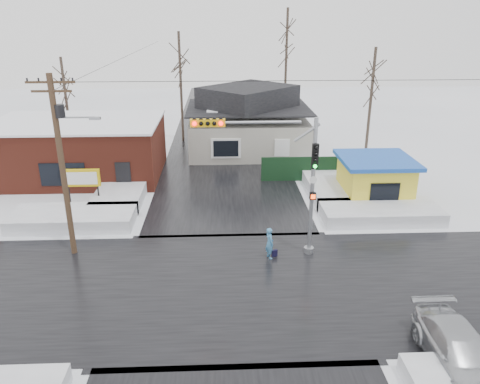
{
  "coord_description": "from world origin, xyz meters",
  "views": [
    {
      "loc": [
        -0.44,
        -18.1,
        11.48
      ],
      "look_at": [
        0.52,
        4.01,
        3.0
      ],
      "focal_mm": 35.0,
      "sensor_mm": 36.0,
      "label": 1
    }
  ],
  "objects_px": {
    "utility_pole": "(62,157)",
    "marquee_sign": "(82,179)",
    "car": "(460,352)",
    "kiosk": "(375,179)",
    "pedestrian": "(270,243)",
    "traffic_signal": "(281,169)"
  },
  "relations": [
    {
      "from": "utility_pole",
      "to": "car",
      "type": "distance_m",
      "value": 18.51
    },
    {
      "from": "kiosk",
      "to": "pedestrian",
      "type": "xyz_separation_m",
      "value": [
        -7.58,
        -7.45,
        -0.65
      ]
    },
    {
      "from": "kiosk",
      "to": "marquee_sign",
      "type": "bearing_deg",
      "value": -178.45
    },
    {
      "from": "utility_pole",
      "to": "pedestrian",
      "type": "xyz_separation_m",
      "value": [
        9.85,
        -0.96,
        -4.3
      ]
    },
    {
      "from": "traffic_signal",
      "to": "kiosk",
      "type": "relative_size",
      "value": 1.52
    },
    {
      "from": "traffic_signal",
      "to": "pedestrian",
      "type": "height_order",
      "value": "traffic_signal"
    },
    {
      "from": "marquee_sign",
      "to": "kiosk",
      "type": "height_order",
      "value": "kiosk"
    },
    {
      "from": "car",
      "to": "traffic_signal",
      "type": "bearing_deg",
      "value": 121.02
    },
    {
      "from": "marquee_sign",
      "to": "pedestrian",
      "type": "relative_size",
      "value": 1.57
    },
    {
      "from": "utility_pole",
      "to": "car",
      "type": "bearing_deg",
      "value": -30.25
    },
    {
      "from": "kiosk",
      "to": "car",
      "type": "bearing_deg",
      "value": -96.97
    },
    {
      "from": "utility_pole",
      "to": "pedestrian",
      "type": "distance_m",
      "value": 10.79
    },
    {
      "from": "marquee_sign",
      "to": "car",
      "type": "height_order",
      "value": "marquee_sign"
    },
    {
      "from": "utility_pole",
      "to": "traffic_signal",
      "type": "bearing_deg",
      "value": -2.95
    },
    {
      "from": "utility_pole",
      "to": "marquee_sign",
      "type": "height_order",
      "value": "utility_pole"
    },
    {
      "from": "traffic_signal",
      "to": "utility_pole",
      "type": "distance_m",
      "value": 10.39
    },
    {
      "from": "marquee_sign",
      "to": "kiosk",
      "type": "bearing_deg",
      "value": 1.55
    },
    {
      "from": "traffic_signal",
      "to": "utility_pole",
      "type": "bearing_deg",
      "value": 177.05
    },
    {
      "from": "marquee_sign",
      "to": "kiosk",
      "type": "xyz_separation_m",
      "value": [
        18.5,
        0.5,
        -0.46
      ]
    },
    {
      "from": "car",
      "to": "marquee_sign",
      "type": "bearing_deg",
      "value": 137.6
    },
    {
      "from": "utility_pole",
      "to": "marquee_sign",
      "type": "distance_m",
      "value": 6.87
    },
    {
      "from": "traffic_signal",
      "to": "marquee_sign",
      "type": "height_order",
      "value": "traffic_signal"
    }
  ]
}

